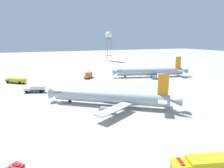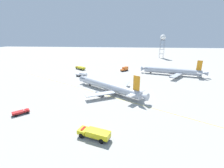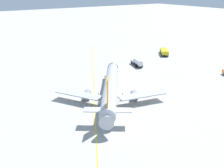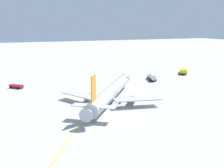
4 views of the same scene
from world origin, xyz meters
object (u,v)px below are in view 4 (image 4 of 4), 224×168
Objects in this scene: airliner_main at (110,93)px; fuel_tanker_truck at (152,77)px; fire_tender_truck_extra at (184,70)px; ops_pickup_truck at (16,86)px.

airliner_main is 35.52m from fuel_tanker_truck.
airliner_main reaches higher than fire_tender_truck_extra.
airliner_main is 6.93× the size of ops_pickup_truck.
ops_pickup_truck is (53.92, -6.71, -0.75)m from fuel_tanker_truck.
fuel_tanker_truck is at bearing 147.43° from fire_tender_truck_extra.
fire_tender_truck_extra is at bearing 47.98° from ops_pickup_truck.
airliner_main reaches higher than ops_pickup_truck.
airliner_main is 39.16m from ops_pickup_truck.
airliner_main is at bearing -0.82° from ops_pickup_truck.
fuel_tanker_truck reaches higher than ops_pickup_truck.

